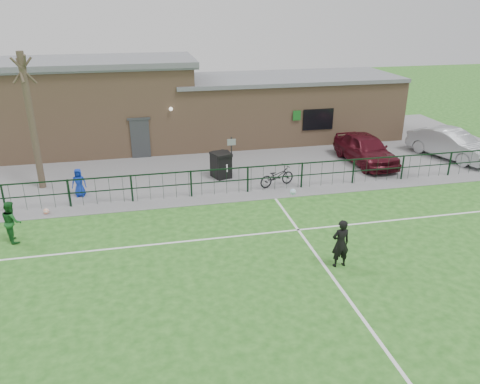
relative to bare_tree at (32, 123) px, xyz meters
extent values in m
plane|color=#245E1B|center=(8.00, -10.50, -3.00)|extent=(90.00, 90.00, 0.00)
cube|color=slate|center=(8.00, 3.00, -2.99)|extent=(34.00, 13.00, 0.02)
cube|color=white|center=(8.00, -2.70, -3.00)|extent=(28.00, 0.10, 0.01)
cube|color=white|center=(8.00, -6.50, -3.00)|extent=(28.00, 0.10, 0.01)
cube|color=white|center=(10.00, -10.50, -3.00)|extent=(0.10, 16.00, 0.01)
cube|color=black|center=(8.00, -2.50, -2.40)|extent=(28.00, 0.10, 1.20)
cylinder|color=#45372A|center=(0.00, 0.00, 0.00)|extent=(0.30, 0.30, 6.00)
cube|color=black|center=(8.24, -0.37, -2.42)|extent=(0.82, 0.91, 1.12)
cube|color=black|center=(8.17, -0.41, -2.41)|extent=(1.00, 1.06, 1.13)
cylinder|color=black|center=(8.65, -0.57, -1.98)|extent=(0.06, 0.06, 2.00)
imported|color=#490D17|center=(15.85, 0.04, -2.21)|extent=(2.08, 4.61, 1.54)
imported|color=#A2A5AA|center=(20.70, -0.09, -2.22)|extent=(3.08, 4.91, 1.53)
imported|color=black|center=(10.46, -2.07, -2.52)|extent=(1.86, 1.10, 0.93)
imported|color=#1230AB|center=(1.78, -1.43, -2.36)|extent=(0.63, 0.42, 1.24)
imported|color=black|center=(10.45, -9.17, -2.19)|extent=(0.61, 0.42, 1.63)
sphere|color=white|center=(9.72, -6.52, -1.43)|extent=(0.22, 0.22, 0.22)
imported|color=#1A5C23|center=(-0.10, -5.14, -2.25)|extent=(0.82, 0.90, 1.50)
sphere|color=white|center=(0.62, -3.04, -2.88)|extent=(0.24, 0.24, 0.24)
cube|color=#A77E5D|center=(8.00, 6.00, -1.25)|extent=(24.00, 5.00, 3.50)
cube|color=#A77E5D|center=(1.76, 6.00, 1.10)|extent=(11.52, 5.00, 1.20)
cube|color=slate|center=(1.76, 6.00, 1.82)|extent=(12.02, 5.40, 0.28)
cube|color=slate|center=(13.28, 6.00, 0.60)|extent=(13.44, 5.30, 0.22)
cube|color=#383A3D|center=(4.50, 3.47, -1.95)|extent=(1.00, 0.08, 2.10)
cube|color=black|center=(14.50, 3.47, -1.40)|extent=(1.80, 0.08, 1.20)
cube|color=#19661E|center=(13.20, 3.42, -1.10)|extent=(0.45, 0.04, 0.55)
camera|label=1|loc=(4.60, -21.21, 4.94)|focal=35.00mm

